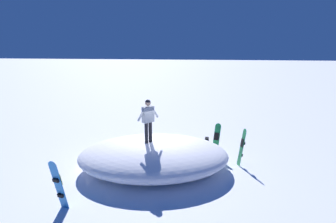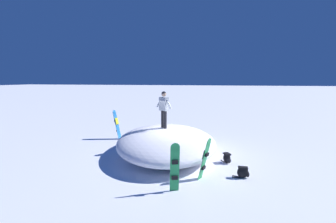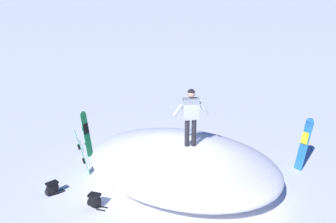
# 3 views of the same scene
# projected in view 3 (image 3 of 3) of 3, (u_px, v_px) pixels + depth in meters

# --- Properties ---
(ground) EXTENTS (240.00, 240.00, 0.00)m
(ground) POSITION_uv_depth(u_px,v_px,m) (170.00, 188.00, 11.63)
(ground) COLOR white
(snow_mound) EXTENTS (6.91, 5.74, 1.20)m
(snow_mound) POSITION_uv_depth(u_px,v_px,m) (182.00, 163.00, 11.83)
(snow_mound) COLOR white
(snow_mound) RESTS_ON ground
(snowboarder_standing) EXTENTS (0.69, 0.88, 1.74)m
(snowboarder_standing) POSITION_uv_depth(u_px,v_px,m) (191.00, 112.00, 11.26)
(snowboarder_standing) COLOR black
(snowboarder_standing) RESTS_ON snow_mound
(snowboard_primary_upright) EXTENTS (0.41, 0.45, 1.53)m
(snowboard_primary_upright) POSITION_uv_depth(u_px,v_px,m) (82.00, 151.00, 12.20)
(snowboard_primary_upright) COLOR #1E8C47
(snowboard_primary_upright) RESTS_ON ground
(snowboard_secondary_upright) EXTENTS (0.31, 0.34, 1.61)m
(snowboard_secondary_upright) POSITION_uv_depth(u_px,v_px,m) (86.00, 133.00, 13.48)
(snowboard_secondary_upright) COLOR #1E8C47
(snowboard_secondary_upright) RESTS_ON ground
(snowboard_tertiary_upright) EXTENTS (0.35, 0.44, 1.71)m
(snowboard_tertiary_upright) POSITION_uv_depth(u_px,v_px,m) (305.00, 143.00, 12.55)
(snowboard_tertiary_upright) COLOR #2672BF
(snowboard_tertiary_upright) RESTS_ON ground
(backpack_near) EXTENTS (0.22, 0.58, 0.41)m
(backpack_near) POSITION_uv_depth(u_px,v_px,m) (52.00, 188.00, 11.20)
(backpack_near) COLOR black
(backpack_near) RESTS_ON ground
(backpack_far) EXTENTS (0.58, 0.45, 0.43)m
(backpack_far) POSITION_uv_depth(u_px,v_px,m) (94.00, 201.00, 10.58)
(backpack_far) COLOR black
(backpack_far) RESTS_ON ground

